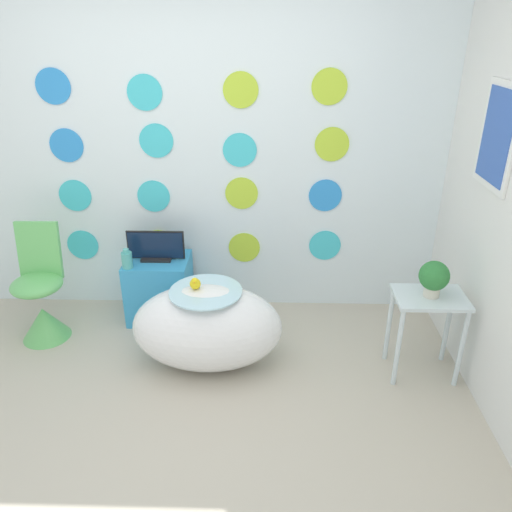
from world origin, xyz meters
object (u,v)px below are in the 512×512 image
object	(u,v)px
chair	(42,304)
potted_plant_left	(434,277)
vase	(127,260)
tv	(156,247)
bathtub	(207,327)

from	to	relation	value
chair	potted_plant_left	world-z (taller)	chair
vase	potted_plant_left	size ratio (longest dim) A/B	0.64
tv	potted_plant_left	bearing A→B (deg)	-19.18
chair	vase	bearing A→B (deg)	14.47
bathtub	tv	bearing A→B (deg)	126.29
chair	vase	size ratio (longest dim) A/B	5.73
bathtub	potted_plant_left	distance (m)	1.48
chair	bathtub	bearing A→B (deg)	-13.67
bathtub	chair	size ratio (longest dim) A/B	1.16
tv	chair	bearing A→B (deg)	-159.19
bathtub	potted_plant_left	bearing A→B (deg)	-1.67
bathtub	chair	xyz separation A→B (m)	(-1.25, 0.30, -0.02)
bathtub	tv	distance (m)	0.81
chair	vase	world-z (taller)	chair
bathtub	potted_plant_left	world-z (taller)	potted_plant_left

